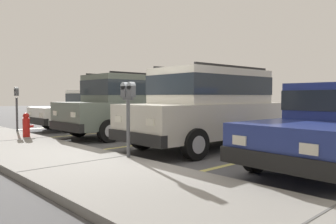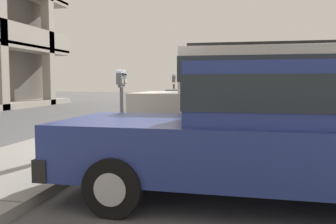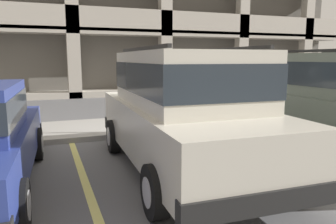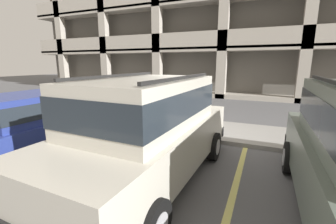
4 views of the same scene
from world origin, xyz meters
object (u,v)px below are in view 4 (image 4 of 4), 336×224
(silver_suv, at_px, (148,126))
(red_sedan, at_px, (37,122))
(parking_meter_near, at_px, (186,99))
(parking_garage, at_px, (236,15))

(silver_suv, relative_size, red_sedan, 1.06)
(silver_suv, xyz_separation_m, red_sedan, (-3.17, 0.09, -0.27))
(parking_meter_near, bearing_deg, silver_suv, -86.41)
(red_sedan, distance_m, parking_meter_near, 3.99)
(parking_meter_near, xyz_separation_m, parking_garage, (-0.56, 13.73, 4.83))
(red_sedan, height_order, parking_garage, parking_garage)
(parking_meter_near, bearing_deg, parking_garage, 92.32)
(silver_suv, bearing_deg, red_sedan, -179.74)
(silver_suv, distance_m, parking_meter_near, 2.70)
(silver_suv, distance_m, parking_garage, 17.16)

